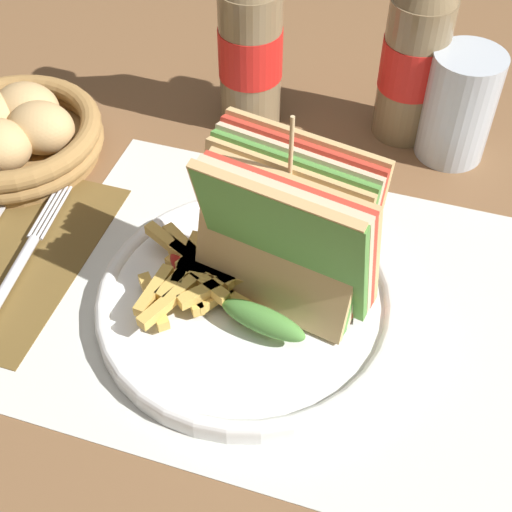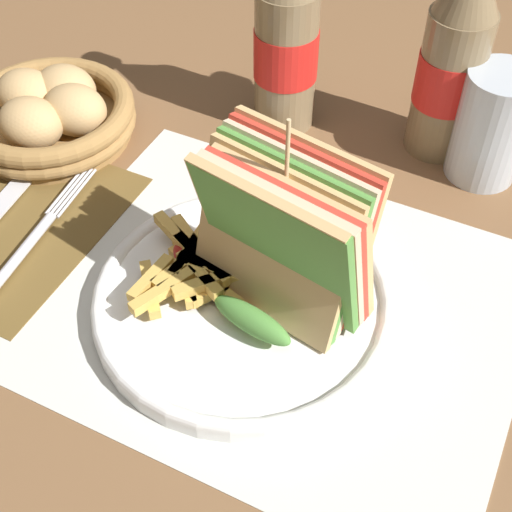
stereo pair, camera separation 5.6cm
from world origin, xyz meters
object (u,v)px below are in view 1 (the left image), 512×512
at_px(club_sandwich, 286,236).
at_px(bread_basket, 14,134).
at_px(fork, 18,267).
at_px(glass_near, 459,106).
at_px(coke_bottle_far, 417,44).
at_px(plate_main, 248,299).
at_px(coke_bottle_near, 250,33).

bearing_deg(club_sandwich, bread_basket, 161.30).
height_order(club_sandwich, fork, club_sandwich).
distance_m(fork, glass_near, 0.42).
xyz_separation_m(club_sandwich, fork, (-0.22, -0.04, -0.07)).
bearing_deg(coke_bottle_far, bread_basket, -156.34).
bearing_deg(coke_bottle_far, glass_near, -22.25).
relative_size(coke_bottle_far, glass_near, 2.12).
distance_m(plate_main, glass_near, 0.28).
relative_size(coke_bottle_far, bread_basket, 1.35).
xyz_separation_m(fork, bread_basket, (-0.08, 0.14, 0.02)).
xyz_separation_m(plate_main, coke_bottle_far, (0.08, 0.27, 0.09)).
distance_m(coke_bottle_far, glass_near, 0.07).
distance_m(plate_main, club_sandwich, 0.07).
bearing_deg(bread_basket, fork, -59.97).
relative_size(fork, coke_bottle_far, 0.74).
height_order(fork, coke_bottle_far, coke_bottle_far).
distance_m(coke_bottle_near, glass_near, 0.21).
height_order(glass_near, bread_basket, glass_near).
xyz_separation_m(club_sandwich, coke_bottle_far, (0.05, 0.25, 0.02)).
relative_size(fork, glass_near, 1.58).
distance_m(fork, coke_bottle_far, 0.41).
bearing_deg(club_sandwich, coke_bottle_far, 78.54).
bearing_deg(fork, bread_basket, 114.35).
distance_m(club_sandwich, glass_near, 0.26).
height_order(club_sandwich, coke_bottle_near, coke_bottle_near).
bearing_deg(bread_basket, plate_main, -22.45).
height_order(coke_bottle_near, coke_bottle_far, same).
bearing_deg(bread_basket, glass_near, 18.39).
relative_size(plate_main, club_sandwich, 1.42).
bearing_deg(plate_main, bread_basket, 157.55).
distance_m(plate_main, coke_bottle_far, 0.29).
relative_size(plate_main, glass_near, 2.22).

